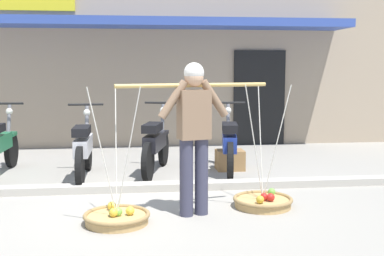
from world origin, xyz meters
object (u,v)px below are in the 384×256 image
object	(u,v)px
wooden_crate	(230,160)
fruit_vendor	(194,128)
fruit_basket_right_side	(263,201)
motorcycle_second_in_row	(84,149)
motorcycle_end_of_row	(229,145)
motorcycle_third_in_row	(156,145)
fruit_basket_left_side	(117,217)

from	to	relation	value
wooden_crate	fruit_vendor	bearing A→B (deg)	-110.43
fruit_basket_right_side	wooden_crate	distance (m)	2.14
motorcycle_second_in_row	motorcycle_end_of_row	size ratio (longest dim) A/B	1.01
motorcycle_third_in_row	wooden_crate	bearing A→B (deg)	5.94
fruit_basket_left_side	wooden_crate	distance (m)	3.09
wooden_crate	motorcycle_third_in_row	bearing A→B (deg)	-174.06
motorcycle_second_in_row	motorcycle_third_in_row	world-z (taller)	same
fruit_basket_left_side	motorcycle_third_in_row	world-z (taller)	fruit_basket_left_side
fruit_basket_left_side	fruit_basket_right_side	bearing A→B (deg)	14.04
fruit_basket_left_side	fruit_vendor	bearing A→B (deg)	14.08
wooden_crate	fruit_basket_left_side	bearing A→B (deg)	-123.91
fruit_vendor	motorcycle_third_in_row	size ratio (longest dim) A/B	0.96
motorcycle_second_in_row	wooden_crate	size ratio (longest dim) A/B	4.14
fruit_basket_right_side	motorcycle_third_in_row	xyz separation A→B (m)	(-1.17, 2.02, 0.38)
motorcycle_third_in_row	wooden_crate	world-z (taller)	motorcycle_third_in_row
fruit_basket_right_side	wooden_crate	world-z (taller)	fruit_basket_right_side
motorcycle_second_in_row	motorcycle_third_in_row	xyz separation A→B (m)	(1.07, 0.26, 0.00)
fruit_basket_left_side	fruit_basket_right_side	world-z (taller)	same
fruit_vendor	wooden_crate	xyz separation A→B (m)	(0.88, 2.35, -0.82)
fruit_basket_right_side	motorcycle_second_in_row	size ratio (longest dim) A/B	0.80
fruit_basket_right_side	wooden_crate	xyz separation A→B (m)	(0.03, 2.14, 0.09)
fruit_basket_right_side	motorcycle_end_of_row	world-z (taller)	fruit_basket_right_side
motorcycle_second_in_row	motorcycle_third_in_row	bearing A→B (deg)	13.51
motorcycle_end_of_row	motorcycle_second_in_row	bearing A→B (deg)	-176.66
fruit_vendor	fruit_basket_right_side	world-z (taller)	fruit_vendor
fruit_basket_left_side	motorcycle_second_in_row	distance (m)	2.28
motorcycle_end_of_row	fruit_basket_right_side	bearing A→B (deg)	-88.76
motorcycle_end_of_row	wooden_crate	size ratio (longest dim) A/B	4.11
motorcycle_second_in_row	wooden_crate	distance (m)	2.32
motorcycle_third_in_row	wooden_crate	distance (m)	1.24
fruit_vendor	motorcycle_end_of_row	world-z (taller)	fruit_vendor
fruit_vendor	wooden_crate	size ratio (longest dim) A/B	3.88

